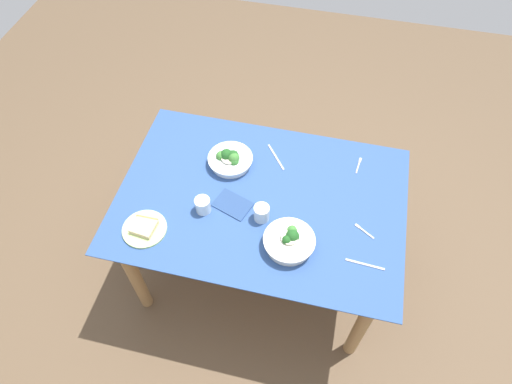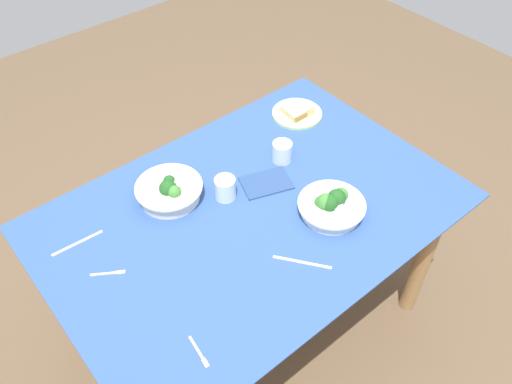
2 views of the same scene
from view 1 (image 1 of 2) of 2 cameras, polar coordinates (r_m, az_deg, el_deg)
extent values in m
plane|color=brown|center=(2.95, 0.49, -9.42)|extent=(6.00, 6.00, 0.00)
cube|color=#2D4C84|center=(2.30, 0.62, -0.87)|extent=(1.47, 1.01, 0.01)
cube|color=#9E7547|center=(2.31, 0.61, -1.09)|extent=(1.42, 0.98, 0.02)
cylinder|color=#9E7547|center=(2.85, 14.65, -1.43)|extent=(0.07, 0.07, 0.73)
cylinder|color=#9E7547|center=(2.97, -9.55, 3.04)|extent=(0.07, 0.07, 0.73)
cylinder|color=#9E7547|center=(2.47, 13.23, -16.29)|extent=(0.07, 0.07, 0.73)
cylinder|color=#9E7547|center=(2.61, -15.20, -10.25)|extent=(0.07, 0.07, 0.73)
cylinder|color=silver|center=(2.13, 4.21, -6.49)|extent=(0.22, 0.22, 0.05)
cylinder|color=silver|center=(2.11, 4.26, -6.08)|extent=(0.25, 0.25, 0.01)
sphere|color=#1E511E|center=(2.10, 4.66, -5.64)|extent=(0.07, 0.07, 0.07)
sphere|color=#1E511E|center=(2.09, 3.91, -6.11)|extent=(0.04, 0.04, 0.04)
sphere|color=#3D7A33|center=(2.12, 4.60, -4.89)|extent=(0.05, 0.05, 0.05)
cylinder|color=beige|center=(2.10, 4.29, -5.74)|extent=(0.08, 0.08, 0.01)
cylinder|color=white|center=(2.43, -3.27, 3.96)|extent=(0.22, 0.22, 0.04)
cylinder|color=white|center=(2.41, -3.30, 4.33)|extent=(0.24, 0.24, 0.01)
sphere|color=#1E511E|center=(2.39, -2.93, 4.60)|extent=(0.06, 0.06, 0.06)
sphere|color=#33702D|center=(2.38, -2.81, 3.89)|extent=(0.05, 0.05, 0.05)
sphere|color=#1E511E|center=(2.40, -3.77, 4.72)|extent=(0.07, 0.07, 0.07)
sphere|color=#3D7A33|center=(2.41, -4.48, 4.59)|extent=(0.05, 0.05, 0.05)
sphere|color=#3D7A33|center=(2.38, -2.83, 4.35)|extent=(0.06, 0.06, 0.06)
cylinder|color=beige|center=(2.40, -3.40, 4.43)|extent=(0.09, 0.09, 0.01)
cylinder|color=#B7D684|center=(2.26, -13.99, -4.59)|extent=(0.22, 0.22, 0.01)
cube|color=#CCB284|center=(2.24, -14.09, -4.33)|extent=(0.12, 0.11, 0.03)
cube|color=#9E703D|center=(2.26, -13.65, -3.33)|extent=(0.11, 0.01, 0.03)
cylinder|color=silver|center=(2.24, -6.78, -1.66)|extent=(0.08, 0.08, 0.08)
cylinder|color=silver|center=(2.19, 0.72, -2.68)|extent=(0.08, 0.08, 0.09)
cube|color=#B7B7BC|center=(2.25, 13.92, -5.10)|extent=(0.08, 0.05, 0.00)
cube|color=#B7B7BC|center=(2.26, 12.80, -4.25)|extent=(0.03, 0.03, 0.00)
cube|color=#B7B7BC|center=(2.48, 12.84, 3.08)|extent=(0.02, 0.08, 0.00)
cube|color=#B7B7BC|center=(2.52, 13.12, 4.00)|extent=(0.02, 0.03, 0.00)
cube|color=#B7B7BC|center=(2.47, 2.56, 4.47)|extent=(0.13, 0.16, 0.00)
cube|color=#B7B7BC|center=(2.16, 13.70, -8.94)|extent=(0.18, 0.02, 0.00)
cube|color=navy|center=(2.27, -3.00, -1.58)|extent=(0.22, 0.18, 0.01)
camera|label=2|loc=(2.41, 32.64, 36.63)|focal=37.18mm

